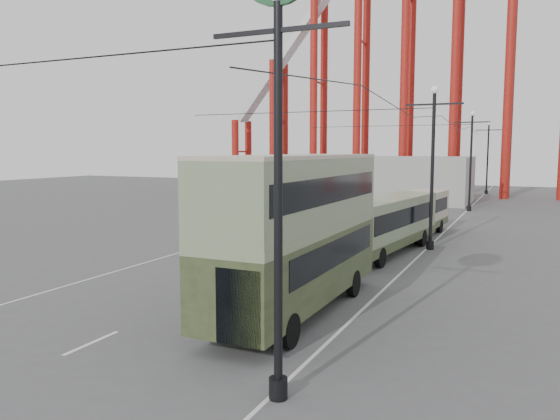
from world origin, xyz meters
The scene contains 12 objects.
ground centered at (0.00, 0.00, 0.00)m, with size 160.00×160.00×0.00m, color #4F4F52.
road_markings centered at (-0.86, 19.70, 0.01)m, with size 12.52×120.00×0.01m.
lamp_post_near centered at (5.60, -3.00, 7.86)m, with size 3.20×0.44×10.80m.
lamp_post_mid centered at (5.60, 18.00, 4.68)m, with size 3.20×0.44×9.32m.
lamp_post_far centered at (5.60, 40.00, 4.68)m, with size 3.20×0.44×9.32m.
lamp_post_distant centered at (5.60, 62.00, 4.68)m, with size 3.20×0.44×9.32m.
roller_coaster centered at (-2.49, 56.89, 22.92)m, with size 52.95×5.00×55.48m.
fairground_shed centered at (-6.00, 47.00, 2.50)m, with size 22.00×10.00×5.00m, color #979793.
double_decker_bus centered at (3.37, 3.42, 3.12)m, with size 2.68×10.39×5.57m.
single_decker_green centered at (3.51, 15.72, 1.75)m, with size 3.77×11.20×3.10m.
single_decker_cream centered at (3.87, 22.34, 1.62)m, with size 3.12×9.43×2.88m.
pedestrian centered at (-0.07, 8.14, 0.85)m, with size 0.62×0.41×1.71m, color black.
Camera 1 is at (10.67, -13.98, 5.74)m, focal length 35.00 mm.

